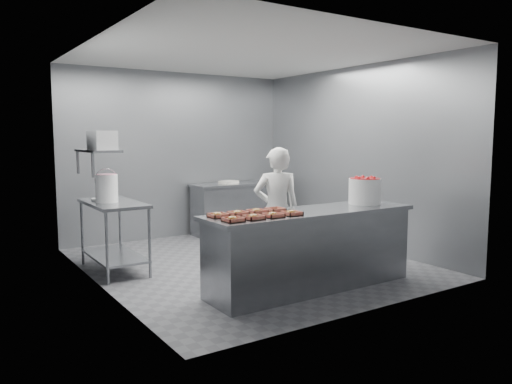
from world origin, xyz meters
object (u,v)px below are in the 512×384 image
back_counter (233,208)px  glaze_bucket (107,188)px  service_counter (311,249)px  tray_4 (218,215)px  tray_3 (292,213)px  appliance (102,140)px  prep_table (114,226)px  tray_1 (254,217)px  tray_7 (275,210)px  strawberry_tub (365,190)px  tray_6 (257,211)px  tray_2 (273,215)px  tray_5 (238,213)px  tray_0 (233,219)px  worker (277,210)px

back_counter → glaze_bucket: size_ratio=3.51×
service_counter → tray_4: tray_4 is taller
tray_3 → appliance: size_ratio=0.61×
back_counter → prep_table: bearing=-153.0°
tray_1 → glaze_bucket: 2.27m
tray_7 → strawberry_tub: strawberry_tub is taller
tray_1 → glaze_bucket: bearing=111.9°
tray_3 → tray_6: size_ratio=1.00×
tray_3 → tray_7: tray_3 is taller
back_counter → tray_1: tray_1 is taller
glaze_bucket → service_counter: bearing=-48.5°
tray_1 → tray_2: size_ratio=1.00×
tray_5 → tray_7: bearing=0.0°
appliance → tray_3: bearing=-60.2°
tray_2 → strawberry_tub: bearing=7.5°
tray_0 → tray_3: size_ratio=1.00×
back_counter → tray_2: size_ratio=8.01×
back_counter → service_counter: bearing=-105.5°
service_counter → tray_3: bearing=-159.3°
tray_1 → strawberry_tub: size_ratio=0.48×
tray_0 → tray_1: 0.24m
tray_2 → tray_7: tray_2 is taller
tray_4 → tray_7: tray_4 is taller
prep_table → tray_0: bearing=-75.8°
service_counter → worker: size_ratio=1.63×
strawberry_tub → glaze_bucket: bearing=143.9°
tray_7 → worker: size_ratio=0.12×
tray_0 → tray_4: bearing=90.0°
tray_2 → glaze_bucket: 2.37m
tray_2 → worker: (0.71, 0.93, -0.13)m
prep_table → tray_5: 1.98m
tray_4 → tray_3: bearing=-22.8°
back_counter → tray_6: tray_6 is taller
prep_table → glaze_bucket: size_ratio=2.81×
tray_1 → tray_3: size_ratio=1.00×
back_counter → strawberry_tub: bearing=-90.3°
tray_5 → appliance: size_ratio=0.61×
worker → glaze_bucket: bearing=-9.0°
tray_6 → service_counter: bearing=-13.3°
back_counter → tray_5: size_ratio=8.01×
strawberry_tub → glaze_bucket: (-2.61, 1.90, 0.01)m
service_counter → tray_3: size_ratio=13.88×
service_counter → glaze_bucket: glaze_bucket is taller
tray_3 → strawberry_tub: size_ratio=0.48×
tray_2 → tray_4: same height
service_counter → appliance: 2.80m
service_counter → tray_7: tray_7 is taller
back_counter → tray_7: size_ratio=8.01×
tray_4 → strawberry_tub: strawberry_tub is taller
prep_table → tray_6: tray_6 is taller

